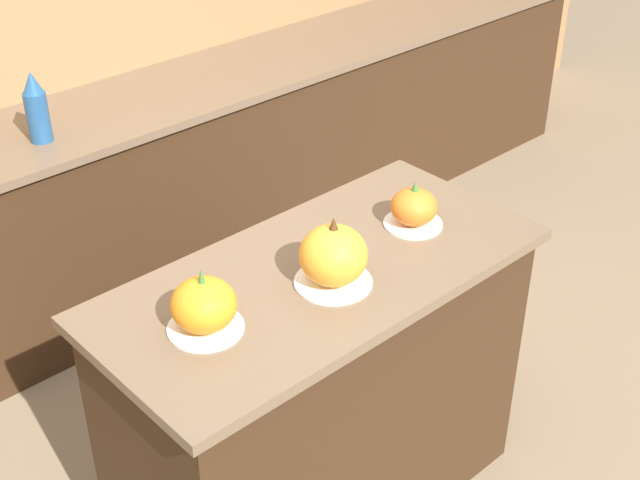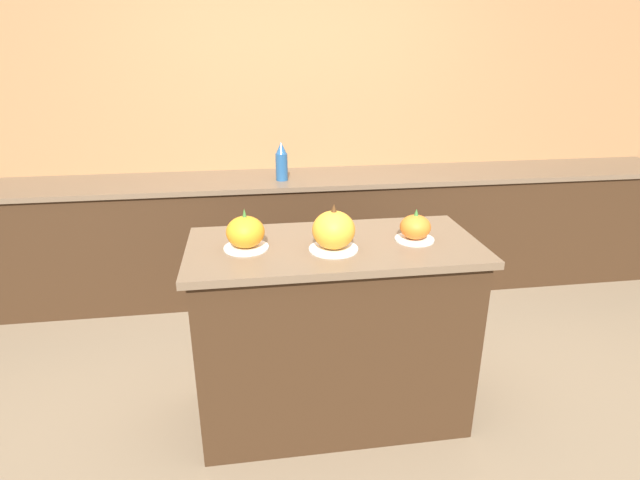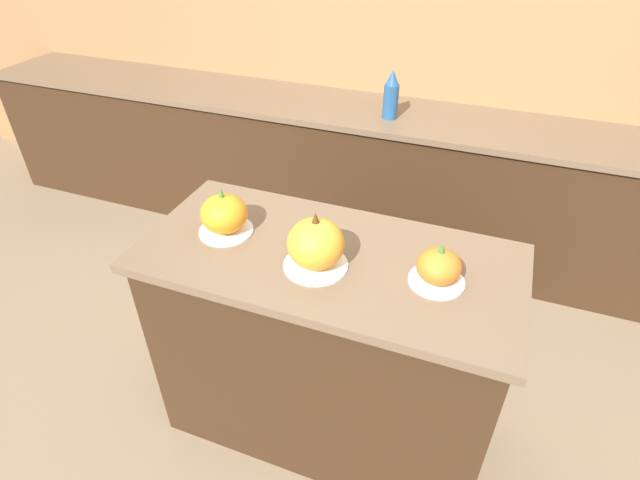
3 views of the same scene
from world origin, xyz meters
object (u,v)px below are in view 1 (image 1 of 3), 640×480
(bottle_tall, at_px, (36,108))
(pumpkin_cake_right, at_px, (414,208))
(pumpkin_cake_left, at_px, (203,306))
(pumpkin_cake_center, at_px, (333,257))

(bottle_tall, bearing_deg, pumpkin_cake_right, -69.98)
(pumpkin_cake_left, xyz_separation_m, bottle_tall, (0.27, 1.40, 0.01))
(pumpkin_cake_left, height_order, bottle_tall, bottle_tall)
(pumpkin_cake_left, relative_size, pumpkin_cake_center, 0.92)
(pumpkin_cake_center, distance_m, pumpkin_cake_right, 0.40)
(bottle_tall, bearing_deg, pumpkin_cake_left, -100.79)
(pumpkin_cake_center, relative_size, pumpkin_cake_right, 1.20)
(pumpkin_cake_left, height_order, pumpkin_cake_center, pumpkin_cake_center)
(pumpkin_cake_left, bearing_deg, pumpkin_cake_right, -0.95)
(pumpkin_cake_left, bearing_deg, pumpkin_cake_center, -10.97)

